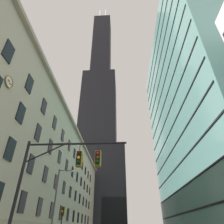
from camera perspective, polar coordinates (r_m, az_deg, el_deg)
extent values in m
cube|color=#B2A88E|center=(45.62, -20.21, -17.18)|extent=(12.29, 74.92, 22.86)
cube|color=#9E937A|center=(47.25, -10.62, -5.07)|extent=(0.70, 74.92, 0.60)
cube|color=black|center=(25.25, -25.12, -23.08)|extent=(0.14, 1.40, 2.20)
cube|color=black|center=(29.80, -20.79, -24.86)|extent=(0.14, 1.40, 2.20)
cube|color=black|center=(34.47, -17.53, -26.09)|extent=(0.14, 1.40, 2.20)
cube|color=black|center=(39.23, -15.02, -26.97)|extent=(0.14, 1.40, 2.20)
cube|color=black|center=(44.03, -13.02, -27.63)|extent=(0.14, 1.40, 2.20)
cube|color=black|center=(48.88, -11.41, -28.14)|extent=(0.14, 1.40, 2.20)
cube|color=black|center=(53.76, -10.07, -28.55)|extent=(0.14, 1.40, 2.20)
cube|color=black|center=(58.65, -8.95, -28.87)|extent=(0.14, 1.40, 2.20)
cube|color=black|center=(63.56, -7.99, -29.14)|extent=(0.14, 1.40, 2.20)
cube|color=black|center=(68.49, -7.17, -29.36)|extent=(0.14, 1.40, 2.20)
cube|color=black|center=(21.85, -28.06, -9.74)|extent=(0.14, 1.40, 2.20)
cube|color=black|center=(26.04, -22.99, -14.07)|extent=(0.14, 1.40, 2.20)
cube|color=black|center=(30.47, -19.24, -17.10)|extent=(0.14, 1.40, 2.20)
cube|color=black|center=(35.05, -16.38, -19.31)|extent=(0.14, 1.40, 2.20)
cube|color=black|center=(39.73, -14.13, -20.98)|extent=(0.14, 1.40, 2.20)
cube|color=black|center=(44.49, -12.33, -22.26)|extent=(0.14, 1.40, 2.20)
cube|color=black|center=(49.29, -10.85, -23.29)|extent=(0.14, 1.40, 2.20)
cube|color=black|center=(54.13, -9.62, -24.12)|extent=(0.14, 1.40, 2.20)
cube|color=black|center=(58.99, -8.58, -24.81)|extent=(0.14, 1.40, 2.20)
cube|color=black|center=(63.88, -7.69, -25.38)|extent=(0.14, 1.40, 2.20)
cube|color=black|center=(68.78, -6.92, -25.87)|extent=(0.14, 1.40, 2.20)
cube|color=black|center=(23.51, -25.52, -0.31)|extent=(0.14, 1.40, 2.20)
cube|color=black|center=(27.45, -21.17, -5.77)|extent=(0.14, 1.40, 2.20)
cube|color=black|center=(31.68, -17.90, -9.80)|extent=(0.14, 1.40, 2.20)
cube|color=black|center=(36.11, -15.36, -12.84)|extent=(0.14, 1.40, 2.20)
cube|color=black|center=(40.67, -13.34, -15.19)|extent=(0.14, 1.40, 2.20)
cube|color=black|center=(45.33, -11.70, -17.04)|extent=(0.14, 1.40, 2.20)
cube|color=black|center=(50.05, -10.35, -18.54)|extent=(0.14, 1.40, 2.20)
cube|color=black|center=(54.82, -9.21, -19.78)|extent=(0.14, 1.40, 2.20)
cube|color=black|center=(59.63, -8.24, -20.81)|extent=(0.14, 1.40, 2.20)
cube|color=black|center=(64.47, -7.40, -21.68)|extent=(0.14, 1.40, 2.20)
cube|color=black|center=(69.33, -6.68, -22.42)|extent=(0.14, 1.40, 2.20)
cube|color=black|center=(22.66, -28.45, 15.55)|extent=(0.14, 1.40, 2.20)
cube|color=black|center=(25.76, -23.38, 7.68)|extent=(0.14, 1.40, 2.20)
cube|color=black|center=(29.39, -19.62, 1.58)|extent=(0.14, 1.40, 2.20)
cube|color=black|center=(33.38, -16.73, -3.13)|extent=(0.14, 1.40, 2.20)
cube|color=black|center=(37.61, -14.46, -6.80)|extent=(0.14, 1.40, 2.20)
cube|color=black|center=(42.01, -12.64, -9.71)|extent=(0.14, 1.40, 2.20)
cube|color=black|center=(46.53, -11.14, -12.05)|extent=(0.14, 1.40, 2.20)
cube|color=black|center=(51.14, -9.89, -13.97)|extent=(0.14, 1.40, 2.20)
cube|color=black|center=(55.82, -8.83, -15.57)|extent=(0.14, 1.40, 2.20)
cube|color=black|center=(60.55, -7.92, -16.91)|extent=(0.14, 1.40, 2.20)
cube|color=black|center=(65.32, -7.14, -18.05)|extent=(0.14, 1.40, 2.20)
cube|color=black|center=(70.12, -6.45, -19.04)|extent=(0.14, 1.40, 2.20)
torus|color=olive|center=(21.85, -28.27, 7.91)|extent=(0.12, 1.31, 1.31)
cylinder|color=silver|center=(21.87, -28.36, 7.90)|extent=(0.05, 1.13, 1.13)
cube|color=black|center=(21.75, -28.37, 8.20)|extent=(0.03, 0.34, 0.12)
cube|color=black|center=(21.93, -27.99, 7.39)|extent=(0.03, 0.49, 0.23)
cube|color=black|center=(99.92, -4.84, -22.23)|extent=(29.00, 29.00, 35.55)
cube|color=black|center=(115.42, -3.88, -0.36)|extent=(20.30, 20.30, 51.70)
cube|color=black|center=(153.93, -3.07, 18.44)|extent=(13.05, 13.05, 64.63)
cylinder|color=silver|center=(187.90, -3.55, 26.52)|extent=(1.20, 1.20, 18.38)
cylinder|color=silver|center=(187.54, -1.78, 26.63)|extent=(1.20, 1.20, 18.38)
cube|color=slate|center=(50.25, 24.72, 0.99)|extent=(16.12, 44.89, 52.23)
cube|color=black|center=(40.95, 20.61, -26.32)|extent=(0.12, 43.89, 0.24)
cube|color=black|center=(41.40, 19.51, -20.88)|extent=(0.12, 43.89, 0.24)
cube|color=black|center=(42.23, 18.52, -15.60)|extent=(0.12, 43.89, 0.24)
cube|color=black|center=(43.41, 17.62, -10.56)|extent=(0.12, 43.89, 0.24)
cube|color=black|center=(44.92, 16.80, -5.83)|extent=(0.12, 43.89, 0.24)
cube|color=black|center=(46.73, 16.05, -1.42)|extent=(0.12, 43.89, 0.24)
cube|color=black|center=(48.80, 15.37, 2.63)|extent=(0.12, 43.89, 0.24)
cube|color=black|center=(51.09, 14.74, 6.34)|extent=(0.12, 43.89, 0.24)
cube|color=black|center=(53.59, 14.16, 9.71)|extent=(0.12, 43.89, 0.24)
cube|color=black|center=(56.26, 13.62, 12.77)|extent=(0.12, 43.89, 0.24)
cube|color=black|center=(59.08, 13.12, 15.55)|extent=(0.12, 43.89, 0.24)
cube|color=black|center=(62.03, 12.65, 18.06)|extent=(0.12, 43.89, 0.24)
cylinder|color=black|center=(14.26, -26.32, -20.23)|extent=(0.20, 0.20, 6.61)
cylinder|color=black|center=(13.85, -10.38, -9.30)|extent=(6.95, 0.14, 0.14)
cylinder|color=black|center=(14.26, -18.97, -11.35)|extent=(2.86, 0.10, 1.45)
cylinder|color=black|center=(13.69, -9.55, -10.47)|extent=(0.04, 0.04, 0.60)
cube|color=black|center=(13.44, -9.83, -13.44)|extent=(0.30, 0.30, 0.90)
cube|color=olive|center=(13.60, -9.69, -13.67)|extent=(0.40, 0.40, 1.04)
sphere|color=#450808|center=(13.38, -9.86, -12.09)|extent=(0.20, 0.20, 0.20)
sphere|color=yellow|center=(13.29, -9.97, -13.22)|extent=(0.20, 0.20, 0.20)
sphere|color=#083D10|center=(13.21, -10.09, -14.37)|extent=(0.20, 0.20, 0.20)
cylinder|color=black|center=(13.48, -4.16, -10.48)|extent=(0.04, 0.04, 0.60)
cube|color=black|center=(13.22, -4.28, -13.50)|extent=(0.30, 0.30, 0.90)
cube|color=olive|center=(13.38, -4.20, -13.73)|extent=(0.40, 0.40, 1.04)
sphere|color=red|center=(13.16, -4.32, -12.13)|extent=(0.20, 0.20, 0.20)
sphere|color=#4B3A08|center=(13.07, -4.37, -13.28)|extent=(0.20, 0.20, 0.20)
sphere|color=#083D10|center=(12.99, -4.42, -14.45)|extent=(0.20, 0.20, 0.20)
cylinder|color=black|center=(26.20, -14.92, -29.56)|extent=(0.12, 0.12, 3.59)
cube|color=black|center=(26.27, -14.49, -26.76)|extent=(0.30, 0.30, 0.90)
cube|color=olive|center=(26.43, -14.38, -26.80)|extent=(0.40, 0.40, 1.04)
sphere|color=#450808|center=(26.13, -14.50, -26.11)|extent=(0.20, 0.20, 0.20)
sphere|color=yellow|center=(26.11, -14.59, -26.72)|extent=(0.20, 0.20, 0.20)
sphere|color=#083D10|center=(26.09, -14.69, -27.33)|extent=(0.20, 0.20, 0.20)
cylinder|color=#47474C|center=(26.56, -16.69, -24.50)|extent=(0.18, 0.18, 8.03)
cylinder|color=#47474C|center=(26.97, -13.43, -16.60)|extent=(1.88, 0.10, 0.10)
ellipsoid|color=#EFE5C6|center=(26.71, -11.43, -16.90)|extent=(0.56, 0.32, 0.24)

